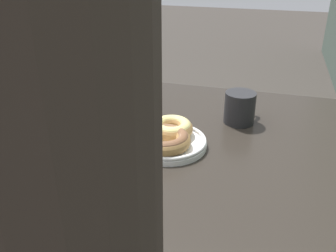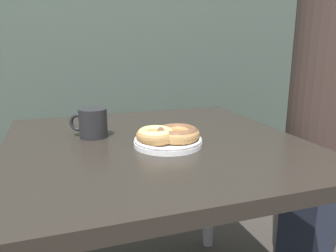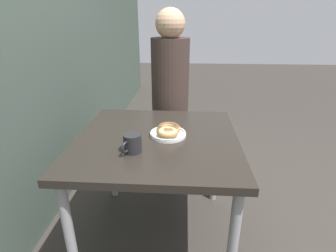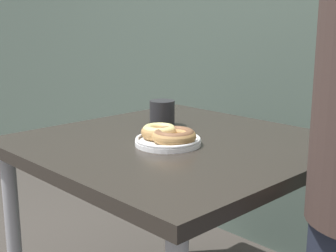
{
  "view_description": "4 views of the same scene",
  "coord_description": "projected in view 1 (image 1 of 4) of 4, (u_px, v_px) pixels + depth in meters",
  "views": [
    {
      "loc": [
        0.86,
        0.51,
        1.19
      ],
      "look_at": [
        0.02,
        0.28,
        0.77
      ],
      "focal_mm": 40.0,
      "sensor_mm": 36.0,
      "label": 1
    },
    {
      "loc": [
        -0.28,
        -0.61,
        1.01
      ],
      "look_at": [
        0.02,
        0.28,
        0.77
      ],
      "focal_mm": 35.0,
      "sensor_mm": 36.0,
      "label": 2
    },
    {
      "loc": [
        -1.33,
        0.19,
        1.33
      ],
      "look_at": [
        0.02,
        0.28,
        0.77
      ],
      "focal_mm": 28.0,
      "sensor_mm": 36.0,
      "label": 3
    },
    {
      "loc": [
        1.03,
        -0.69,
        1.09
      ],
      "look_at": [
        0.02,
        0.28,
        0.77
      ],
      "focal_mm": 50.0,
      "sensor_mm": 36.0,
      "label": 4
    }
  ],
  "objects": [
    {
      "name": "dining_table",
      "position": [
        191.0,
        170.0,
        1.03
      ],
      "size": [
        0.91,
        0.9,
        0.71
      ],
      "color": "#28231E",
      "rests_on": "ground_plane"
    },
    {
      "name": "donut_plate",
      "position": [
        168.0,
        137.0,
        0.98
      ],
      "size": [
        0.24,
        0.21,
        0.06
      ],
      "color": "white",
      "rests_on": "dining_table"
    },
    {
      "name": "coffee_mug",
      "position": [
        240.0,
        107.0,
        1.11
      ],
      "size": [
        0.12,
        0.09,
        0.09
      ],
      "color": "#232326",
      "rests_on": "dining_table"
    }
  ]
}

